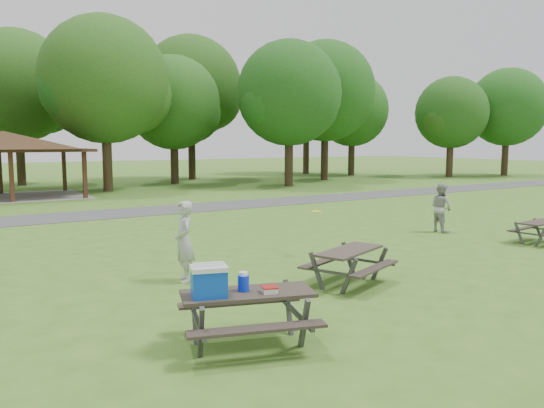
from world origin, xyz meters
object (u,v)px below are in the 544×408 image
at_px(picnic_table_near, 236,296).
at_px(frisbee_thrower, 184,242).
at_px(picnic_table_middle, 349,258).
at_px(frisbee_catcher, 441,208).

bearing_deg(picnic_table_near, frisbee_thrower, 77.48).
height_order(picnic_table_middle, frisbee_catcher, frisbee_catcher).
bearing_deg(picnic_table_middle, picnic_table_near, -154.76).
xyz_separation_m(picnic_table_near, frisbee_thrower, (0.89, 4.01, 0.11)).
relative_size(frisbee_thrower, frisbee_catcher, 1.08).
relative_size(picnic_table_near, frisbee_thrower, 1.32).
xyz_separation_m(picnic_table_middle, frisbee_thrower, (-2.96, 2.19, 0.32)).
bearing_deg(picnic_table_near, frisbee_catcher, 25.72).
bearing_deg(picnic_table_middle, frisbee_thrower, 143.43).
height_order(picnic_table_near, frisbee_thrower, frisbee_thrower).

